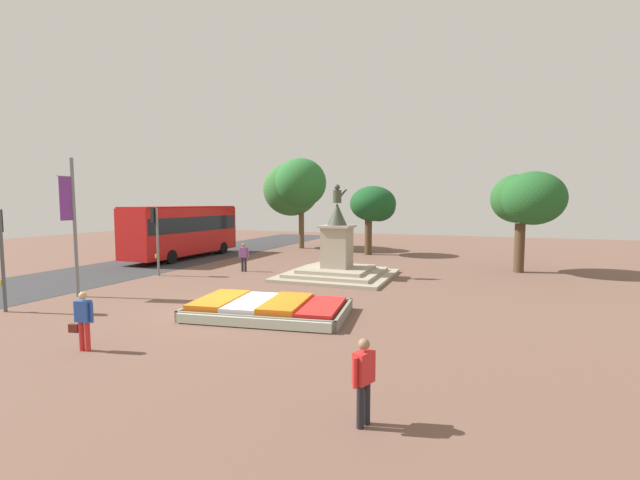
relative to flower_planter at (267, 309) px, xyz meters
The scene contains 14 objects.
ground_plane 1.54m from the flower_planter, behind, with size 79.00×79.00×0.00m, color brown.
street_asphalt_strip 12.87m from the flower_planter, behind, with size 6.57×69.13×0.01m, color #333335.
flower_planter is the anchor object (origin of this frame).
statue_monument 8.14m from the flower_planter, 91.24° to the left, with size 5.56×5.56×4.83m.
traffic_light_near_crossing 9.81m from the flower_planter, 162.69° to the right, with size 0.42×0.31×3.65m.
traffic_light_mid_block 10.91m from the flower_planter, 150.95° to the left, with size 0.42×0.31×3.63m.
banner_pole 9.19m from the flower_planter, behind, with size 0.14×0.74×5.70m.
city_bus 17.28m from the flower_planter, 137.53° to the left, with size 2.56×9.61×3.63m.
pedestrian_with_handbag 5.66m from the flower_planter, 120.68° to the right, with size 0.73×0.28×1.57m.
pedestrian_near_planter 7.79m from the flower_planter, 49.90° to the right, with size 0.35×0.53×1.57m.
pedestrian_crossing_plaza 9.82m from the flower_planter, 125.42° to the left, with size 0.56×0.29×1.61m.
park_tree_far_left 18.68m from the flower_planter, 92.06° to the left, with size 3.39×3.63×5.12m.
park_tree_behind_statue 16.59m from the flower_planter, 55.36° to the left, with size 3.79×4.31×5.57m.
park_tree_far_right 22.37m from the flower_planter, 111.46° to the left, with size 5.84×5.40×7.53m.
Camera 1 is at (8.33, -13.03, 3.89)m, focal length 24.00 mm.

